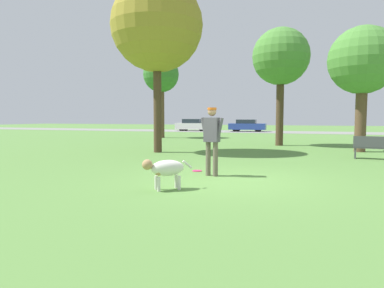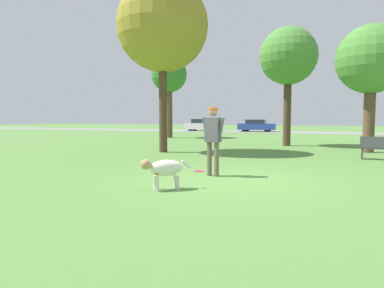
{
  "view_description": "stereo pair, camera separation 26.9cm",
  "coord_description": "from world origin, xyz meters",
  "px_view_note": "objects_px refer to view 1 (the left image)",
  "views": [
    {
      "loc": [
        1.88,
        -8.11,
        1.52
      ],
      "look_at": [
        -0.74,
        -0.58,
        0.9
      ],
      "focal_mm": 32.0,
      "sensor_mm": 36.0,
      "label": 1
    },
    {
      "loc": [
        2.13,
        -8.02,
        1.52
      ],
      "look_at": [
        -0.74,
        -0.58,
        0.9
      ],
      "focal_mm": 32.0,
      "sensor_mm": 36.0,
      "label": 2
    }
  ],
  "objects_px": {
    "person": "(212,135)",
    "tree_far_left": "(161,76)",
    "tree_near_right": "(363,62)",
    "parked_car_white": "(193,125)",
    "dog": "(165,169)",
    "tree_near_left": "(157,26)",
    "park_bench": "(374,147)",
    "frisbee": "(197,171)",
    "tree_mid_center": "(281,58)",
    "parked_car_blue": "(247,126)"
  },
  "relations": [
    {
      "from": "dog",
      "to": "tree_mid_center",
      "type": "distance_m",
      "value": 13.27
    },
    {
      "from": "tree_near_left",
      "to": "park_bench",
      "type": "distance_m",
      "value": 9.84
    },
    {
      "from": "dog",
      "to": "tree_far_left",
      "type": "bearing_deg",
      "value": -106.44
    },
    {
      "from": "frisbee",
      "to": "parked_car_white",
      "type": "relative_size",
      "value": 0.07
    },
    {
      "from": "dog",
      "to": "tree_mid_center",
      "type": "height_order",
      "value": "tree_mid_center"
    },
    {
      "from": "tree_far_left",
      "to": "dog",
      "type": "bearing_deg",
      "value": -65.49
    },
    {
      "from": "person",
      "to": "parked_car_white",
      "type": "relative_size",
      "value": 0.45
    },
    {
      "from": "person",
      "to": "dog",
      "type": "relative_size",
      "value": 1.94
    },
    {
      "from": "frisbee",
      "to": "parked_car_blue",
      "type": "xyz_separation_m",
      "value": [
        -3.43,
        27.42,
        0.64
      ]
    },
    {
      "from": "frisbee",
      "to": "tree_far_left",
      "type": "relative_size",
      "value": 0.04
    },
    {
      "from": "dog",
      "to": "tree_near_left",
      "type": "height_order",
      "value": "tree_near_left"
    },
    {
      "from": "tree_mid_center",
      "to": "tree_far_left",
      "type": "distance_m",
      "value": 10.0
    },
    {
      "from": "dog",
      "to": "parked_car_blue",
      "type": "relative_size",
      "value": 0.23
    },
    {
      "from": "tree_near_left",
      "to": "parked_car_white",
      "type": "distance_m",
      "value": 24.17
    },
    {
      "from": "frisbee",
      "to": "park_bench",
      "type": "height_order",
      "value": "park_bench"
    },
    {
      "from": "person",
      "to": "parked_car_white",
      "type": "xyz_separation_m",
      "value": [
        -10.12,
        27.94,
        -0.4
      ]
    },
    {
      "from": "frisbee",
      "to": "parked_car_white",
      "type": "height_order",
      "value": "parked_car_white"
    },
    {
      "from": "tree_mid_center",
      "to": "tree_near_right",
      "type": "bearing_deg",
      "value": -32.44
    },
    {
      "from": "tree_near_right",
      "to": "parked_car_blue",
      "type": "height_order",
      "value": "tree_near_right"
    },
    {
      "from": "person",
      "to": "park_bench",
      "type": "bearing_deg",
      "value": 60.67
    },
    {
      "from": "parked_car_blue",
      "to": "park_bench",
      "type": "height_order",
      "value": "parked_car_blue"
    },
    {
      "from": "dog",
      "to": "person",
      "type": "bearing_deg",
      "value": -143.82
    },
    {
      "from": "tree_mid_center",
      "to": "park_bench",
      "type": "relative_size",
      "value": 4.36
    },
    {
      "from": "tree_mid_center",
      "to": "park_bench",
      "type": "xyz_separation_m",
      "value": [
        3.8,
        -5.19,
        -4.25
      ]
    },
    {
      "from": "parked_car_blue",
      "to": "tree_near_right",
      "type": "bearing_deg",
      "value": -68.95
    },
    {
      "from": "tree_near_left",
      "to": "tree_mid_center",
      "type": "bearing_deg",
      "value": 49.22
    },
    {
      "from": "frisbee",
      "to": "tree_far_left",
      "type": "height_order",
      "value": "tree_far_left"
    },
    {
      "from": "tree_near_left",
      "to": "tree_far_left",
      "type": "height_order",
      "value": "tree_near_left"
    },
    {
      "from": "frisbee",
      "to": "tree_mid_center",
      "type": "distance_m",
      "value": 11.05
    },
    {
      "from": "dog",
      "to": "park_bench",
      "type": "bearing_deg",
      "value": -165.66
    },
    {
      "from": "tree_near_left",
      "to": "tree_far_left",
      "type": "distance_m",
      "value": 10.78
    },
    {
      "from": "dog",
      "to": "tree_mid_center",
      "type": "bearing_deg",
      "value": -136.71
    },
    {
      "from": "person",
      "to": "tree_near_left",
      "type": "distance_m",
      "value": 7.73
    },
    {
      "from": "person",
      "to": "tree_far_left",
      "type": "height_order",
      "value": "tree_far_left"
    },
    {
      "from": "dog",
      "to": "tree_near_right",
      "type": "relative_size",
      "value": 0.17
    },
    {
      "from": "tree_far_left",
      "to": "parked_car_blue",
      "type": "distance_m",
      "value": 14.29
    },
    {
      "from": "park_bench",
      "to": "tree_near_right",
      "type": "bearing_deg",
      "value": -80.51
    },
    {
      "from": "tree_near_right",
      "to": "tree_near_left",
      "type": "bearing_deg",
      "value": -159.57
    },
    {
      "from": "tree_mid_center",
      "to": "tree_near_left",
      "type": "distance_m",
      "value": 7.23
    },
    {
      "from": "parked_car_blue",
      "to": "frisbee",
      "type": "bearing_deg",
      "value": -85.05
    },
    {
      "from": "park_bench",
      "to": "frisbee",
      "type": "bearing_deg",
      "value": 48.94
    },
    {
      "from": "tree_near_left",
      "to": "tree_near_right",
      "type": "bearing_deg",
      "value": 20.43
    },
    {
      "from": "frisbee",
      "to": "tree_mid_center",
      "type": "relative_size",
      "value": 0.04
    },
    {
      "from": "person",
      "to": "park_bench",
      "type": "relative_size",
      "value": 1.24
    },
    {
      "from": "tree_near_right",
      "to": "parked_car_white",
      "type": "distance_m",
      "value": 24.78
    },
    {
      "from": "dog",
      "to": "tree_far_left",
      "type": "height_order",
      "value": "tree_far_left"
    },
    {
      "from": "tree_near_right",
      "to": "tree_far_left",
      "type": "distance_m",
      "value": 14.35
    },
    {
      "from": "tree_far_left",
      "to": "parked_car_white",
      "type": "xyz_separation_m",
      "value": [
        -1.96,
        13.01,
        -3.94
      ]
    },
    {
      "from": "dog",
      "to": "park_bench",
      "type": "distance_m",
      "value": 8.89
    },
    {
      "from": "person",
      "to": "tree_far_left",
      "type": "xyz_separation_m",
      "value": [
        -8.17,
        14.93,
        3.54
      ]
    }
  ]
}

